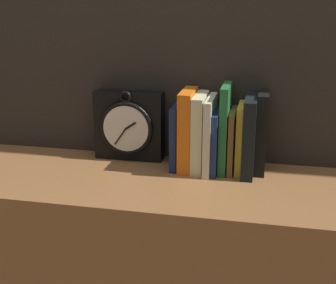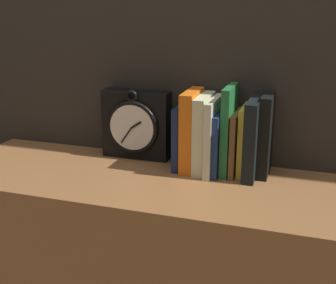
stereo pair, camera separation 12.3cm
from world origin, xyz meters
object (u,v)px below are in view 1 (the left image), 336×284
(book_slot4_navy, at_px, (216,141))
(book_slot9_black, at_px, (261,133))
(book_slot0_navy, at_px, (178,136))
(book_slot2_cream, at_px, (200,132))
(clock, at_px, (129,126))
(book_slot5_green, at_px, (225,128))
(book_slot1_orange, at_px, (188,130))
(book_slot3_cream, at_px, (210,134))
(book_slot6_brown, at_px, (232,141))
(book_slot7_yellow, at_px, (240,138))
(book_slot8_black, at_px, (250,136))

(book_slot4_navy, relative_size, book_slot9_black, 0.77)
(book_slot0_navy, height_order, book_slot2_cream, book_slot2_cream)
(clock, relative_size, book_slot2_cream, 1.00)
(clock, relative_size, book_slot0_navy, 1.18)
(book_slot4_navy, bearing_deg, book_slot9_black, 8.47)
(book_slot0_navy, relative_size, book_slot5_green, 0.74)
(book_slot4_navy, distance_m, book_slot5_green, 0.04)
(book_slot2_cream, height_order, book_slot5_green, book_slot5_green)
(book_slot4_navy, height_order, book_slot9_black, book_slot9_black)
(book_slot2_cream, distance_m, book_slot5_green, 0.07)
(book_slot1_orange, distance_m, book_slot9_black, 0.21)
(book_slot9_black, bearing_deg, book_slot4_navy, -171.53)
(clock, bearing_deg, book_slot9_black, -3.34)
(book_slot3_cream, xyz_separation_m, book_slot6_brown, (0.06, 0.01, -0.02))
(book_slot3_cream, relative_size, book_slot5_green, 0.86)
(book_slot7_yellow, xyz_separation_m, book_slot8_black, (0.03, -0.01, 0.01))
(book_slot1_orange, relative_size, book_slot4_navy, 1.30)
(book_slot7_yellow, bearing_deg, book_slot1_orange, -176.79)
(book_slot8_black, bearing_deg, book_slot0_navy, 176.91)
(book_slot0_navy, relative_size, book_slot2_cream, 0.84)
(book_slot9_black, bearing_deg, clock, 176.66)
(book_slot1_orange, bearing_deg, book_slot0_navy, 170.95)
(book_slot6_brown, relative_size, book_slot7_yellow, 0.92)
(book_slot5_green, distance_m, book_slot8_black, 0.07)
(book_slot5_green, distance_m, book_slot7_yellow, 0.05)
(clock, relative_size, book_slot3_cream, 1.02)
(book_slot3_cream, distance_m, book_slot4_navy, 0.03)
(clock, height_order, book_slot8_black, same)
(book_slot5_green, bearing_deg, book_slot1_orange, -178.22)
(book_slot0_navy, xyz_separation_m, book_slot6_brown, (0.16, -0.00, -0.00))
(book_slot4_navy, bearing_deg, book_slot1_orange, 177.05)
(book_slot0_navy, relative_size, book_slot4_navy, 1.05)
(book_slot3_cream, xyz_separation_m, book_slot9_black, (0.14, 0.02, 0.01))
(book_slot3_cream, xyz_separation_m, book_slot7_yellow, (0.08, 0.02, -0.01))
(book_slot8_black, bearing_deg, book_slot4_navy, 178.61)
(book_slot0_navy, relative_size, book_slot3_cream, 0.87)
(book_slot5_green, bearing_deg, book_slot0_navy, 179.50)
(book_slot1_orange, xyz_separation_m, book_slot4_navy, (0.08, -0.00, -0.03))
(book_slot0_navy, distance_m, book_slot2_cream, 0.07)
(book_slot7_yellow, height_order, book_slot9_black, book_slot9_black)
(book_slot0_navy, bearing_deg, book_slot8_black, -3.09)
(book_slot1_orange, bearing_deg, book_slot3_cream, -7.57)
(book_slot6_brown, bearing_deg, book_slot4_navy, -170.24)
(book_slot1_orange, relative_size, book_slot3_cream, 1.07)
(book_slot4_navy, height_order, book_slot5_green, book_slot5_green)
(book_slot8_black, bearing_deg, book_slot1_orange, 177.86)
(book_slot1_orange, bearing_deg, book_slot2_cream, -1.63)
(book_slot7_yellow, bearing_deg, book_slot0_navy, -178.73)
(clock, relative_size, book_slot5_green, 0.88)
(book_slot5_green, relative_size, book_slot9_black, 1.09)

